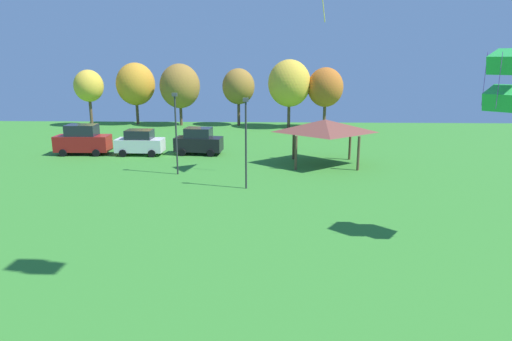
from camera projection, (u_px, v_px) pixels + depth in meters
kite_flying_2 at (507, 80)px, 19.04m from camera, size 2.04×2.05×2.59m
parked_car_leftmost at (83, 140)px, 39.95m from camera, size 4.68×2.15×2.64m
parked_car_second_from_left at (140, 143)px, 39.75m from camera, size 4.11×2.10×2.22m
parked_car_third_from_left at (199, 141)px, 40.02m from camera, size 4.24×2.35×2.35m
park_pavilion at (325, 126)px, 35.68m from camera, size 6.06×4.91×3.60m
light_post_0 at (246, 138)px, 28.87m from camera, size 0.36×0.20×5.84m
light_post_1 at (176, 129)px, 32.53m from camera, size 0.36×0.20×5.88m
treeline_tree_0 at (89, 86)px, 56.26m from camera, size 3.57×3.57×6.93m
treeline_tree_1 at (136, 84)px, 57.82m from camera, size 4.85×4.85×7.77m
treeline_tree_2 at (180, 86)px, 56.76m from camera, size 4.99×4.99×7.66m
treeline_tree_3 at (238, 87)px, 56.73m from camera, size 4.03×4.03×7.09m
treeline_tree_4 at (289, 83)px, 54.63m from camera, size 5.10×5.10×8.17m
treeline_tree_5 at (325, 87)px, 54.39m from camera, size 4.25×4.25×7.25m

